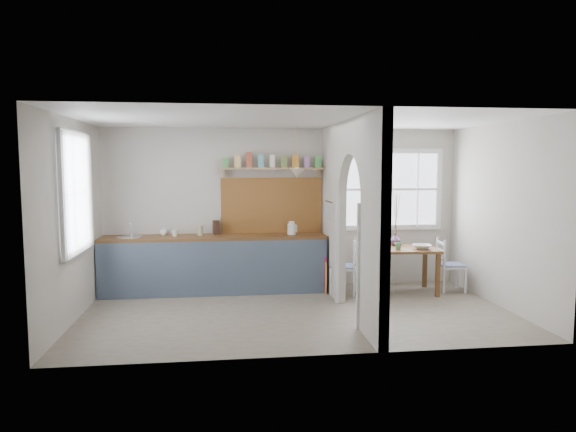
{
  "coord_description": "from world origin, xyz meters",
  "views": [
    {
      "loc": [
        -0.98,
        -6.76,
        1.99
      ],
      "look_at": [
        -0.09,
        0.36,
        1.29
      ],
      "focal_mm": 32.0,
      "sensor_mm": 36.0,
      "label": 1
    }
  ],
  "objects": [
    {
      "name": "partition",
      "position": [
        0.7,
        0.06,
        1.45
      ],
      "size": [
        0.12,
        3.2,
        2.6
      ],
      "color": "#BBB19F",
      "rests_on": "floor"
    },
    {
      "name": "chair_right",
      "position": [
        2.6,
        0.91,
        0.42
      ],
      "size": [
        0.42,
        0.42,
        0.84
      ],
      "primitive_type": null,
      "rotation": [
        0.0,
        0.0,
        1.49
      ],
      "color": "silver",
      "rests_on": "floor"
    },
    {
      "name": "utensil_rail",
      "position": [
        0.61,
        0.9,
        1.45
      ],
      "size": [
        0.02,
        0.5,
        0.02
      ],
      "primitive_type": "cylinder",
      "rotation": [
        1.57,
        0.0,
        0.0
      ],
      "color": "silver",
      "rests_on": "partition"
    },
    {
      "name": "towel_orange",
      "position": [
        0.58,
        0.94,
        0.25
      ],
      "size": [
        0.02,
        0.03,
        0.5
      ],
      "primitive_type": "cube",
      "color": "orange",
      "rests_on": "counter"
    },
    {
      "name": "mug_b",
      "position": [
        -1.92,
        1.43,
        0.95
      ],
      "size": [
        0.15,
        0.15,
        0.1
      ],
      "primitive_type": "imported",
      "rotation": [
        0.0,
        0.0,
        -0.15
      ],
      "color": "white",
      "rests_on": "counter"
    },
    {
      "name": "towel_magenta",
      "position": [
        0.58,
        0.99,
        0.28
      ],
      "size": [
        0.02,
        0.03,
        0.59
      ],
      "primitive_type": "cube",
      "color": "#CD174C",
      "rests_on": "counter"
    },
    {
      "name": "floor",
      "position": [
        0.0,
        0.0,
        0.0
      ],
      "size": [
        5.8,
        3.2,
        0.01
      ],
      "primitive_type": "cube",
      "color": "gray",
      "rests_on": "ground"
    },
    {
      "name": "nook_window",
      "position": [
        1.8,
        1.56,
        1.6
      ],
      "size": [
        1.76,
        0.1,
        1.3
      ],
      "primitive_type": null,
      "color": "white",
      "rests_on": "walls"
    },
    {
      "name": "ceiling",
      "position": [
        0.0,
        0.0,
        2.6
      ],
      "size": [
        5.8,
        3.2,
        0.01
      ],
      "primitive_type": "cube",
      "color": "#BBB19F",
      "rests_on": "walls"
    },
    {
      "name": "dining_table",
      "position": [
        1.76,
        0.93,
        0.36
      ],
      "size": [
        1.19,
        0.84,
        0.71
      ],
      "primitive_type": null,
      "rotation": [
        0.0,
        0.0,
        -0.08
      ],
      "color": "brown",
      "rests_on": "floor"
    },
    {
      "name": "plate",
      "position": [
        1.42,
        0.9,
        0.72
      ],
      "size": [
        0.19,
        0.19,
        0.01
      ],
      "primitive_type": "cylinder",
      "rotation": [
        0.0,
        0.0,
        0.1
      ],
      "color": "black",
      "rests_on": "dining_table"
    },
    {
      "name": "knife_block",
      "position": [
        -1.11,
        1.46,
        1.01
      ],
      "size": [
        0.12,
        0.15,
        0.22
      ],
      "primitive_type": "cube",
      "rotation": [
        0.0,
        0.0,
        0.12
      ],
      "color": "#381D14",
      "rests_on": "counter"
    },
    {
      "name": "jar",
      "position": [
        -1.36,
        1.37,
        0.98
      ],
      "size": [
        0.13,
        0.13,
        0.16
      ],
      "primitive_type": "cylinder",
      "rotation": [
        0.0,
        0.0,
        0.39
      ],
      "color": "tan",
      "rests_on": "counter"
    },
    {
      "name": "sink",
      "position": [
        -2.43,
        1.3,
        0.89
      ],
      "size": [
        0.4,
        0.4,
        0.02
      ],
      "primitive_type": "cylinder",
      "color": "silver",
      "rests_on": "counter"
    },
    {
      "name": "pendant_lamp",
      "position": [
        0.15,
        1.15,
        1.88
      ],
      "size": [
        0.26,
        0.26,
        0.16
      ],
      "primitive_type": "cone",
      "color": "beige",
      "rests_on": "ceiling"
    },
    {
      "name": "counter",
      "position": [
        -1.13,
        1.33,
        0.46
      ],
      "size": [
        3.5,
        0.6,
        0.9
      ],
      "color": "brown",
      "rests_on": "floor"
    },
    {
      "name": "shelf",
      "position": [
        -0.2,
        1.49,
        2.01
      ],
      "size": [
        1.75,
        0.2,
        0.21
      ],
      "color": "tan",
      "rests_on": "walls"
    },
    {
      "name": "mug_a",
      "position": [
        -1.75,
        1.3,
        0.95
      ],
      "size": [
        0.12,
        0.12,
        0.11
      ],
      "primitive_type": "imported",
      "rotation": [
        0.0,
        0.0,
        0.06
      ],
      "color": "silver",
      "rests_on": "counter"
    },
    {
      "name": "backsplash",
      "position": [
        -0.2,
        1.58,
        1.35
      ],
      "size": [
        1.65,
        0.03,
        0.9
      ],
      "primitive_type": "cube",
      "color": "brown",
      "rests_on": "walls"
    },
    {
      "name": "kitchen_window",
      "position": [
        -2.87,
        0.0,
        1.65
      ],
      "size": [
        0.1,
        1.16,
        1.5
      ],
      "primitive_type": null,
      "color": "white",
      "rests_on": "walls"
    },
    {
      "name": "chair_left",
      "position": [
        0.86,
        0.95,
        0.44
      ],
      "size": [
        0.5,
        0.5,
        0.87
      ],
      "primitive_type": null,
      "rotation": [
        0.0,
        0.0,
        -1.89
      ],
      "color": "silver",
      "rests_on": "floor"
    },
    {
      "name": "kettle",
      "position": [
        0.08,
        1.29,
        1.0
      ],
      "size": [
        0.18,
        0.15,
        0.21
      ],
      "primitive_type": null,
      "rotation": [
        0.0,
        0.0,
        -0.05
      ],
      "color": "white",
      "rests_on": "counter"
    },
    {
      "name": "vase",
      "position": [
        1.76,
        1.19,
        0.8
      ],
      "size": [
        0.18,
        0.18,
        0.19
      ],
      "primitive_type": "imported",
      "rotation": [
        0.0,
        0.0,
        0.0
      ],
      "color": "#58385E",
      "rests_on": "dining_table"
    },
    {
      "name": "walls",
      "position": [
        0.0,
        0.0,
        1.3
      ],
      "size": [
        5.81,
        3.21,
        2.6
      ],
      "color": "#BBB19F",
      "rests_on": "floor"
    },
    {
      "name": "bowl",
      "position": [
        2.05,
        0.77,
        0.74
      ],
      "size": [
        0.34,
        0.34,
        0.07
      ],
      "primitive_type": "imported",
      "rotation": [
        0.0,
        0.0,
        -0.25
      ],
      "color": "silver",
      "rests_on": "dining_table"
    },
    {
      "name": "table_cup",
      "position": [
        1.67,
        0.78,
        0.76
      ],
      "size": [
        0.15,
        0.15,
        0.11
      ],
      "primitive_type": "imported",
      "rotation": [
        0.0,
        0.0,
        0.36
      ],
      "color": "#60986A",
      "rests_on": "dining_table"
    }
  ]
}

